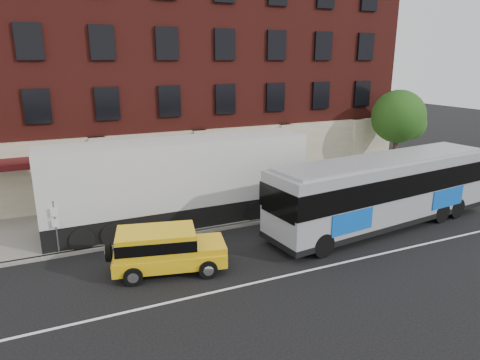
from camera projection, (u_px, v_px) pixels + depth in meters
name	position (u px, v px, depth m)	size (l,w,h in m)	color
ground	(300.00, 280.00, 16.60)	(120.00, 120.00, 0.00)	black
sidewalk	(217.00, 208.00, 24.49)	(60.00, 6.00, 0.15)	gray
kerb	(238.00, 225.00, 21.85)	(60.00, 0.25, 0.15)	gray
lane_line	(294.00, 274.00, 17.03)	(60.00, 0.12, 0.01)	white
building	(174.00, 70.00, 29.41)	(30.00, 12.10, 15.00)	#561914
sign_pole	(56.00, 224.00, 18.27)	(0.30, 0.20, 2.50)	slate
street_tree	(399.00, 119.00, 29.05)	(3.60, 3.60, 6.20)	#332319
city_bus	(384.00, 189.00, 21.49)	(13.44, 4.29, 3.62)	#95999F
yellow_suv	(164.00, 248.00, 16.99)	(4.83, 2.79, 1.80)	yellow
shipping_container	(180.00, 183.00, 21.69)	(13.33, 2.97, 4.43)	black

